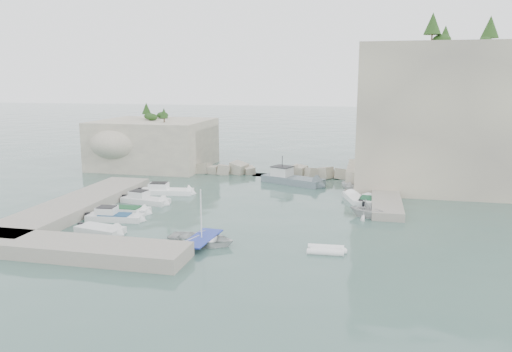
% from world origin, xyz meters
% --- Properties ---
extents(ground, '(400.00, 400.00, 0.00)m').
position_xyz_m(ground, '(0.00, 0.00, 0.00)').
color(ground, '#3F5F57').
rests_on(ground, ground).
extents(cliff_east, '(26.00, 22.00, 17.00)m').
position_xyz_m(cliff_east, '(23.00, 23.00, 8.50)').
color(cliff_east, beige).
rests_on(cliff_east, ground).
extents(cliff_terrace, '(8.00, 10.00, 2.50)m').
position_xyz_m(cliff_terrace, '(13.00, 18.00, 1.25)').
color(cliff_terrace, beige).
rests_on(cliff_terrace, ground).
extents(outcrop_west, '(16.00, 14.00, 7.00)m').
position_xyz_m(outcrop_west, '(-20.00, 25.00, 3.50)').
color(outcrop_west, beige).
rests_on(outcrop_west, ground).
extents(quay_west, '(5.00, 24.00, 1.10)m').
position_xyz_m(quay_west, '(-17.00, -1.00, 0.55)').
color(quay_west, '#9E9689').
rests_on(quay_west, ground).
extents(quay_south, '(18.00, 4.00, 1.10)m').
position_xyz_m(quay_south, '(-10.00, -12.50, 0.55)').
color(quay_south, '#9E9689').
rests_on(quay_south, ground).
extents(ledge_east, '(3.00, 16.00, 0.80)m').
position_xyz_m(ledge_east, '(13.50, 10.00, 0.40)').
color(ledge_east, '#9E9689').
rests_on(ledge_east, ground).
extents(breakwater, '(28.00, 3.00, 1.40)m').
position_xyz_m(breakwater, '(-1.00, 22.00, 0.70)').
color(breakwater, beige).
rests_on(breakwater, ground).
extents(motorboat_a, '(6.87, 2.90, 1.40)m').
position_xyz_m(motorboat_a, '(-11.10, 8.24, 0.00)').
color(motorboat_a, white).
rests_on(motorboat_a, ground).
extents(motorboat_b, '(5.97, 2.80, 1.40)m').
position_xyz_m(motorboat_b, '(-11.61, 3.68, 0.00)').
color(motorboat_b, silver).
rests_on(motorboat_b, ground).
extents(motorboat_c, '(4.73, 1.83, 0.70)m').
position_xyz_m(motorboat_c, '(-11.52, -0.51, 0.00)').
color(motorboat_c, white).
rests_on(motorboat_c, ground).
extents(motorboat_d, '(5.88, 2.21, 1.40)m').
position_xyz_m(motorboat_d, '(-11.49, -3.16, 0.00)').
color(motorboat_d, silver).
rests_on(motorboat_d, ground).
extents(motorboat_e, '(4.90, 2.74, 0.70)m').
position_xyz_m(motorboat_e, '(-10.84, -6.95, 0.00)').
color(motorboat_e, silver).
rests_on(motorboat_e, ground).
extents(rowboat, '(5.75, 4.33, 1.13)m').
position_xyz_m(rowboat, '(-1.34, -7.84, 0.00)').
color(rowboat, silver).
rests_on(rowboat, ground).
extents(inflatable_dinghy, '(3.11, 1.61, 0.44)m').
position_xyz_m(inflatable_dinghy, '(8.56, -7.57, 0.00)').
color(inflatable_dinghy, white).
rests_on(inflatable_dinghy, ground).
extents(tender_east_a, '(4.45, 4.19, 1.86)m').
position_xyz_m(tender_east_a, '(11.53, 3.13, 0.00)').
color(tender_east_a, silver).
rests_on(tender_east_a, ground).
extents(tender_east_b, '(1.99, 4.47, 0.70)m').
position_xyz_m(tender_east_b, '(11.48, 8.85, 0.00)').
color(tender_east_b, white).
rests_on(tender_east_b, ground).
extents(tender_east_c, '(2.98, 5.19, 0.70)m').
position_xyz_m(tender_east_c, '(10.19, 9.76, 0.00)').
color(tender_east_c, white).
rests_on(tender_east_c, ground).
extents(tender_east_d, '(4.47, 1.91, 1.69)m').
position_xyz_m(tender_east_d, '(10.73, 13.44, 0.00)').
color(tender_east_d, silver).
rests_on(tender_east_d, ground).
extents(work_boat, '(9.15, 5.85, 2.20)m').
position_xyz_m(work_boat, '(2.25, 17.12, 0.00)').
color(work_boat, slate).
rests_on(work_boat, ground).
extents(rowboat_mast, '(0.10, 0.10, 4.20)m').
position_xyz_m(rowboat_mast, '(-1.34, -7.84, 2.66)').
color(rowboat_mast, white).
rests_on(rowboat_mast, rowboat).
extents(vegetation, '(53.48, 13.88, 13.40)m').
position_xyz_m(vegetation, '(17.83, 24.40, 17.93)').
color(vegetation, '#1E4219').
rests_on(vegetation, ground).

